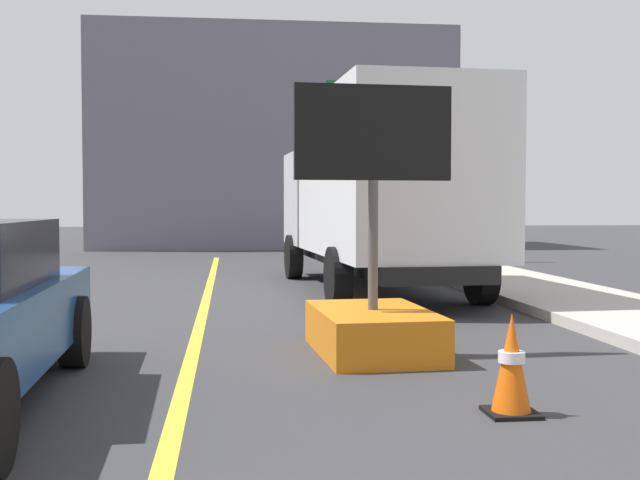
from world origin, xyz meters
name	(u,v)px	position (x,y,z in m)	size (l,w,h in m)	color
lane_center_stripe	(169,445)	(0.00, 6.00, 0.00)	(0.14, 36.00, 0.01)	yellow
arrow_board_trailer	(373,306)	(1.81, 8.87, 0.48)	(1.60, 1.86, 2.70)	orange
box_truck	(378,189)	(2.94, 14.54, 1.79)	(2.81, 7.52, 3.29)	black
highway_guide_sign	(397,133)	(4.81, 21.69, 3.42)	(2.79, 0.18, 5.00)	gray
far_building_block	(271,143)	(1.95, 30.79, 3.86)	(12.72, 6.18, 7.73)	slate
traffic_cone_mid_lane	(512,365)	(2.37, 6.46, 0.36)	(0.36, 0.36, 0.73)	black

